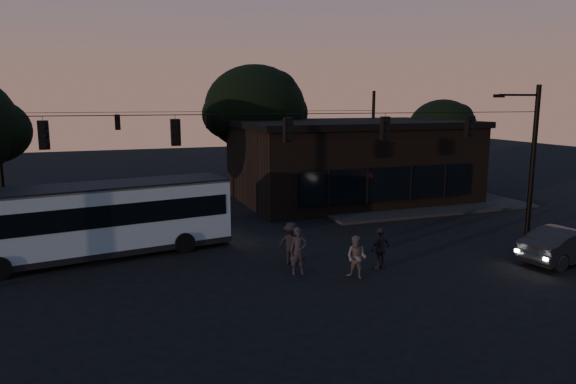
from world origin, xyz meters
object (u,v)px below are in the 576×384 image
object	(u,v)px
pedestrian_a	(298,251)
pedestrian_b	(357,257)
bus	(99,217)
car	(568,245)
building	(350,160)
pedestrian_d	(291,243)
pedestrian_c	(380,248)

from	to	relation	value
pedestrian_a	pedestrian_b	xyz separation A→B (m)	(1.91, -1.22, -0.10)
bus	car	size ratio (longest dim) A/B	2.53
pedestrian_a	pedestrian_b	bearing A→B (deg)	-22.81
pedestrian_a	building	bearing A→B (deg)	65.89
pedestrian_b	pedestrian_d	world-z (taller)	pedestrian_d
building	bus	world-z (taller)	building
bus	pedestrian_c	size ratio (longest dim) A/B	6.85
pedestrian_a	pedestrian_d	size ratio (longest dim) A/B	1.05
pedestrian_a	pedestrian_b	size ratio (longest dim) A/B	1.12
pedestrian_d	pedestrian_b	bearing A→B (deg)	167.84
car	pedestrian_a	bearing A→B (deg)	69.60
car	pedestrian_a	world-z (taller)	pedestrian_a
pedestrian_c	bus	bearing A→B (deg)	-46.25
car	pedestrian_d	bearing A→B (deg)	63.27
building	car	bearing A→B (deg)	-82.78
car	pedestrian_c	distance (m)	8.09
car	pedestrian_d	distance (m)	11.66
pedestrian_a	pedestrian_b	world-z (taller)	pedestrian_a
pedestrian_c	pedestrian_b	bearing A→B (deg)	7.97
bus	pedestrian_d	bearing A→B (deg)	-36.72
bus	pedestrian_b	bearing A→B (deg)	-44.03
bus	pedestrian_a	bearing A→B (deg)	-44.57
bus	pedestrian_b	xyz separation A→B (m)	(9.16, -6.36, -0.95)
bus	car	bearing A→B (deg)	-31.74
pedestrian_b	pedestrian_c	xyz separation A→B (m)	(1.46, 0.72, 0.01)
bus	pedestrian_b	size ratio (longest dim) A/B	6.96
building	car	world-z (taller)	building
pedestrian_b	pedestrian_d	distance (m)	3.05
pedestrian_c	pedestrian_d	bearing A→B (deg)	-47.46
building	bus	bearing A→B (deg)	-152.77
pedestrian_b	car	bearing A→B (deg)	45.71
pedestrian_a	pedestrian_c	distance (m)	3.40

